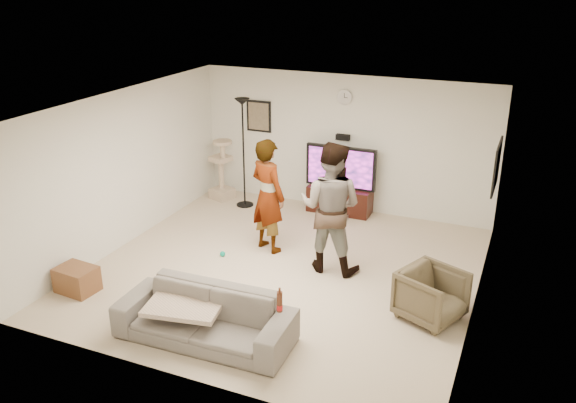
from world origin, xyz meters
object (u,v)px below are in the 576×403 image
at_px(tv_stand, 340,200).
at_px(sofa, 205,317).
at_px(cat_tree, 221,169).
at_px(armchair, 431,295).
at_px(side_table, 77,279).
at_px(person_left, 268,196).
at_px(tv, 341,167).
at_px(person_right, 330,207).
at_px(beer_bottle, 280,302).
at_px(floor_lamp, 244,154).

distance_m(tv_stand, sofa, 4.53).
relative_size(cat_tree, armchair, 1.61).
xyz_separation_m(tv_stand, side_table, (-2.44, -4.21, -0.06)).
bearing_deg(side_table, person_left, 50.35).
xyz_separation_m(tv, side_table, (-2.44, -4.21, -0.69)).
bearing_deg(person_right, side_table, 34.23).
distance_m(person_left, side_table, 3.05).
relative_size(person_left, beer_bottle, 7.32).
xyz_separation_m(beer_bottle, side_table, (-3.23, 0.31, -0.57)).
height_order(tv, sofa, tv).
bearing_deg(cat_tree, person_right, -33.77).
distance_m(person_left, armchair, 3.02).
bearing_deg(person_right, armchair, 154.26).
xyz_separation_m(sofa, armchair, (2.42, 1.54, 0.02)).
xyz_separation_m(tv, beer_bottle, (0.79, -4.52, -0.12)).
xyz_separation_m(person_right, sofa, (-0.76, -2.34, -0.67)).
distance_m(tv, cat_tree, 2.38).
bearing_deg(sofa, armchair, 30.73).
relative_size(floor_lamp, armchair, 2.77).
xyz_separation_m(tv, sofa, (-0.20, -4.52, -0.56)).
height_order(person_left, armchair, person_left).
distance_m(person_right, side_table, 3.71).
xyz_separation_m(tv_stand, beer_bottle, (0.79, -4.52, 0.51)).
xyz_separation_m(tv_stand, floor_lamp, (-1.77, -0.39, 0.79)).
bearing_deg(beer_bottle, cat_tree, 126.21).
bearing_deg(tv_stand, floor_lamp, -167.47).
bearing_deg(person_left, sofa, 121.27).
relative_size(tv_stand, tv, 0.89).
relative_size(person_right, beer_bottle, 7.86).
relative_size(floor_lamp, beer_bottle, 8.23).
relative_size(floor_lamp, cat_tree, 1.72).
distance_m(tv, floor_lamp, 1.82).
bearing_deg(cat_tree, side_table, -91.29).
bearing_deg(tv, sofa, -92.49).
bearing_deg(floor_lamp, armchair, -33.00).
height_order(floor_lamp, armchair, floor_lamp).
distance_m(armchair, side_table, 4.82).
bearing_deg(floor_lamp, sofa, -69.19).
relative_size(tv, sofa, 0.61).
bearing_deg(tv_stand, sofa, -92.49).
bearing_deg(cat_tree, tv, 5.61).
relative_size(floor_lamp, sofa, 0.96).
bearing_deg(beer_bottle, side_table, 174.54).
height_order(beer_bottle, armchair, beer_bottle).
bearing_deg(sofa, side_table, 170.42).
distance_m(tv_stand, armchair, 3.72).
xyz_separation_m(person_left, side_table, (-1.89, -2.28, -0.73)).
relative_size(floor_lamp, person_left, 1.12).
bearing_deg(person_right, sofa, 72.13).
height_order(person_right, sofa, person_right).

